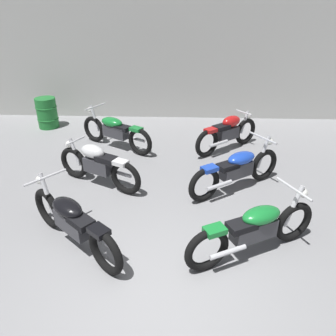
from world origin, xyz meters
TOP-DOWN VIEW (x-y plane):
  - ground_plane at (0.00, 0.00)m, footprint 60.00×60.00m
  - back_wall at (0.00, 7.12)m, footprint 12.70×0.24m
  - motorcycle_left_row_0 at (-1.32, 0.99)m, footprint 1.73×1.49m
  - motorcycle_left_row_1 at (-1.38, 2.80)m, footprint 1.81×0.99m
  - motorcycle_left_row_2 at (-1.38, 4.61)m, footprint 1.91×1.23m
  - motorcycle_right_row_0 at (1.29, 0.94)m, footprint 1.99×1.12m
  - motorcycle_right_row_1 at (1.30, 2.74)m, footprint 1.86×1.30m
  - motorcycle_right_row_2 at (1.35, 4.61)m, footprint 1.61×1.31m
  - oil_drum at (-3.58, 5.98)m, footprint 0.59×0.59m

SIDE VIEW (x-z plane):
  - ground_plane at x=0.00m, z-range 0.00..0.00m
  - oil_drum at x=-3.58m, z-range 0.00..0.85m
  - motorcycle_left_row_0 at x=-1.32m, z-range -0.04..0.94m
  - motorcycle_left_row_2 at x=-1.38m, z-range -0.04..0.94m
  - motorcycle_right_row_0 at x=1.29m, z-range -0.04..0.94m
  - motorcycle_right_row_1 at x=1.30m, z-range -0.04..0.94m
  - motorcycle_left_row_1 at x=-1.38m, z-range 0.02..0.90m
  - motorcycle_right_row_2 at x=1.35m, z-range 0.02..0.90m
  - back_wall at x=0.00m, z-range 0.00..3.60m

